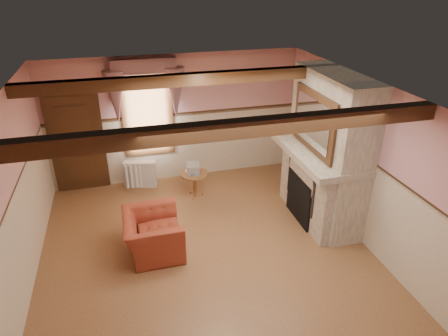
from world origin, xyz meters
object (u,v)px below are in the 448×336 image
object	(u,v)px
armchair	(153,234)
mantel_clock	(302,130)
side_table	(195,185)
radiator	(140,174)
oil_lamp	(308,133)
bowl	(316,145)

from	to	relation	value
armchair	mantel_clock	distance (m)	3.47
armchair	mantel_clock	world-z (taller)	mantel_clock
side_table	radiator	xyz separation A→B (m)	(-1.07, 0.74, 0.02)
radiator	mantel_clock	distance (m)	3.61
side_table	mantel_clock	xyz separation A→B (m)	(2.06, -0.59, 1.25)
radiator	oil_lamp	bearing A→B (deg)	-13.66
bowl	armchair	bearing A→B (deg)	-172.25
armchair	mantel_clock	xyz separation A→B (m)	(3.10, 1.05, 1.17)
radiator	mantel_clock	size ratio (longest dim) A/B	2.92
armchair	oil_lamp	bearing A→B (deg)	-75.88
armchair	oil_lamp	xyz separation A→B (m)	(3.10, 0.79, 1.21)
oil_lamp	side_table	bearing A→B (deg)	157.67
bowl	oil_lamp	size ratio (longest dim) A/B	1.28
oil_lamp	mantel_clock	bearing A→B (deg)	90.00
armchair	mantel_clock	bearing A→B (deg)	-71.48
armchair	bowl	xyz separation A→B (m)	(3.10, 0.42, 1.11)
side_table	radiator	world-z (taller)	radiator
armchair	radiator	world-z (taller)	armchair
oil_lamp	bowl	bearing A→B (deg)	-90.00
bowl	mantel_clock	distance (m)	0.63
bowl	oil_lamp	bearing A→B (deg)	90.00
radiator	oil_lamp	size ratio (longest dim) A/B	2.50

